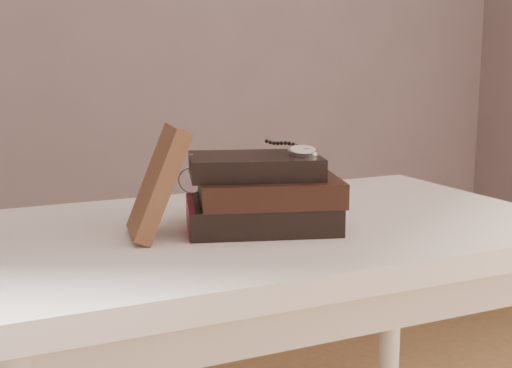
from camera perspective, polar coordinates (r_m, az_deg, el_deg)
name	(u,v)px	position (r m, az deg, el deg)	size (l,w,h in m)	color
table	(267,273)	(1.22, 0.93, -7.30)	(1.00, 0.60, 0.75)	white
book_stack	(262,195)	(1.15, 0.52, -0.87)	(0.28, 0.24, 0.12)	black
journal	(158,183)	(1.09, -7.99, 0.12)	(0.03, 0.11, 0.18)	#492C1C
pocket_watch	(301,151)	(1.13, 3.70, 2.72)	(0.06, 0.16, 0.02)	silver
eyeglasses	(206,180)	(1.21, -4.08, 0.35)	(0.13, 0.14, 0.05)	silver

